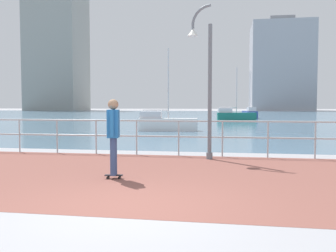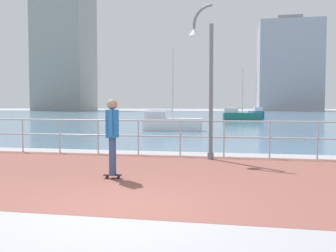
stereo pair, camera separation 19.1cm
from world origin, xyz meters
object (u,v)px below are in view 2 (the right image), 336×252
Objects in this scene: sailboat_yellow at (256,114)px; lamppost at (205,74)px; sailboat_blue at (171,123)px; skateboarder at (112,131)px; sailboat_teal at (241,116)px.

lamppost is at bearing -95.41° from sailboat_yellow.
sailboat_blue is at bearing -105.38° from sailboat_yellow.
sailboat_blue reaches higher than skateboarder.
lamppost is 35.66m from sailboat_yellow.
sailboat_yellow reaches higher than sailboat_blue.
lamppost is at bearing 62.24° from skateboarder.
skateboarder is at bearing -97.53° from sailboat_yellow.
sailboat_blue reaches higher than lamppost.
sailboat_yellow is 8.26m from sailboat_teal.
sailboat_blue is 0.89× the size of sailboat_yellow.
skateboarder is at bearing -95.89° from sailboat_teal.
sailboat_yellow is (3.36, 35.44, -2.01)m from lamppost.
sailboat_blue is 24.61m from sailboat_yellow.
lamppost reaches higher than skateboarder.
sailboat_teal is (4.57, 15.70, 0.03)m from sailboat_blue.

